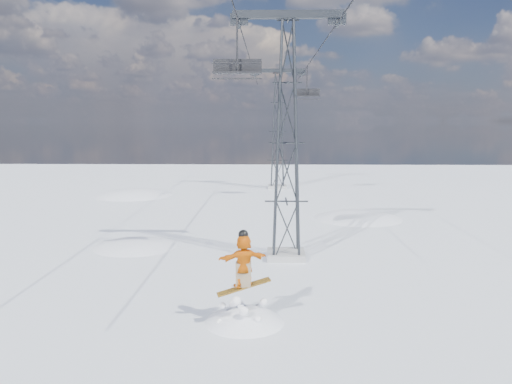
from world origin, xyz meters
TOP-DOWN VIEW (x-y plane):
  - ground at (0.00, 0.00)m, footprint 120.00×120.00m
  - snow_terrain at (-4.77, 21.24)m, footprint 39.00×37.00m
  - lift_tower_near at (0.80, 8.00)m, footprint 5.20×1.80m
  - lift_tower_far at (0.80, 33.00)m, footprint 5.20×1.80m
  - haul_cables at (0.80, 19.50)m, footprint 4.46×51.00m
  - snowboarder_jump at (-0.82, 0.22)m, footprint 4.40×4.40m
  - lift_chair_near at (-1.40, 6.48)m, footprint 2.09×0.60m
  - lift_chair_mid at (3.00, 25.66)m, footprint 2.13×0.61m

SIDE VIEW (x-z plane):
  - snow_terrain at x=-4.77m, z-range -20.59..1.41m
  - snowboarder_jump at x=-0.82m, z-range -5.17..1.92m
  - ground at x=0.00m, z-range 0.00..0.00m
  - lift_tower_near at x=0.80m, z-range -0.24..11.18m
  - lift_tower_far at x=0.80m, z-range -0.24..11.18m
  - lift_chair_mid at x=3.00m, z-range 7.42..10.06m
  - lift_chair_near at x=-1.40m, z-range 7.48..10.07m
  - haul_cables at x=0.80m, z-range 10.82..10.88m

